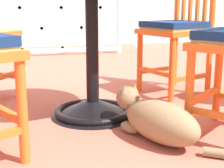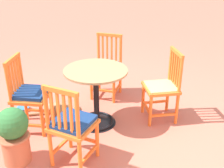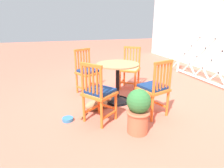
{
  "view_description": "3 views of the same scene",
  "coord_description": "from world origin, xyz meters",
  "px_view_note": "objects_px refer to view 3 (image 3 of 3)",
  "views": [
    {
      "loc": [
        -0.46,
        -1.85,
        0.62
      ],
      "look_at": [
        0.02,
        -0.09,
        0.19
      ],
      "focal_mm": 54.84,
      "sensor_mm": 36.0,
      "label": 1
    },
    {
      "loc": [
        2.09,
        2.25,
        2.02
      ],
      "look_at": [
        -0.27,
        0.05,
        0.5
      ],
      "focal_mm": 46.58,
      "sensor_mm": 36.0,
      "label": 2
    },
    {
      "loc": [
        3.06,
        -1.13,
        1.45
      ],
      "look_at": [
        -0.05,
        -0.15,
        0.37
      ],
      "focal_mm": 30.57,
      "sensor_mm": 36.0,
      "label": 3
    }
  ],
  "objects_px": {
    "cafe_table": "(117,87)",
    "orange_chair_tucked_in": "(99,93)",
    "orange_chair_facing_out": "(154,89)",
    "orange_chair_at_corner": "(130,69)",
    "tabby_cat": "(98,104)",
    "terracotta_planter": "(138,110)",
    "pet_water_bowl": "(68,119)",
    "orange_chair_by_planter": "(87,72)"
  },
  "relations": [
    {
      "from": "cafe_table",
      "to": "orange_chair_tucked_in",
      "type": "distance_m",
      "value": 0.8
    },
    {
      "from": "orange_chair_facing_out",
      "to": "orange_chair_at_corner",
      "type": "height_order",
      "value": "same"
    },
    {
      "from": "orange_chair_at_corner",
      "to": "tabby_cat",
      "type": "xyz_separation_m",
      "value": [
        0.87,
        -0.94,
        -0.34
      ]
    },
    {
      "from": "orange_chair_facing_out",
      "to": "terracotta_planter",
      "type": "xyz_separation_m",
      "value": [
        0.39,
        -0.44,
        -0.12
      ]
    },
    {
      "from": "cafe_table",
      "to": "terracotta_planter",
      "type": "xyz_separation_m",
      "value": [
        1.07,
        -0.08,
        0.04
      ]
    },
    {
      "from": "pet_water_bowl",
      "to": "orange_chair_facing_out",
      "type": "bearing_deg",
      "value": 80.94
    },
    {
      "from": "orange_chair_by_planter",
      "to": "orange_chair_tucked_in",
      "type": "bearing_deg",
      "value": -2.84
    },
    {
      "from": "orange_chair_at_corner",
      "to": "pet_water_bowl",
      "type": "distance_m",
      "value": 1.91
    },
    {
      "from": "orange_chair_facing_out",
      "to": "pet_water_bowl",
      "type": "xyz_separation_m",
      "value": [
        -0.21,
        -1.33,
        -0.42
      ]
    },
    {
      "from": "orange_chair_at_corner",
      "to": "pet_water_bowl",
      "type": "height_order",
      "value": "orange_chair_at_corner"
    },
    {
      "from": "cafe_table",
      "to": "orange_chair_by_planter",
      "type": "relative_size",
      "value": 0.83
    },
    {
      "from": "cafe_table",
      "to": "orange_chair_by_planter",
      "type": "height_order",
      "value": "orange_chair_by_planter"
    },
    {
      "from": "terracotta_planter",
      "to": "pet_water_bowl",
      "type": "distance_m",
      "value": 1.11
    },
    {
      "from": "tabby_cat",
      "to": "pet_water_bowl",
      "type": "relative_size",
      "value": 3.8
    },
    {
      "from": "cafe_table",
      "to": "orange_chair_facing_out",
      "type": "bearing_deg",
      "value": 28.01
    },
    {
      "from": "orange_chair_tucked_in",
      "to": "orange_chair_at_corner",
      "type": "bearing_deg",
      "value": 141.12
    },
    {
      "from": "cafe_table",
      "to": "pet_water_bowl",
      "type": "height_order",
      "value": "cafe_table"
    },
    {
      "from": "orange_chair_facing_out",
      "to": "cafe_table",
      "type": "bearing_deg",
      "value": -151.99
    },
    {
      "from": "orange_chair_at_corner",
      "to": "pet_water_bowl",
      "type": "xyz_separation_m",
      "value": [
        1.13,
        -1.48,
        -0.41
      ]
    },
    {
      "from": "orange_chair_at_corner",
      "to": "orange_chair_by_planter",
      "type": "bearing_deg",
      "value": -88.58
    },
    {
      "from": "orange_chair_tucked_in",
      "to": "orange_chair_by_planter",
      "type": "distance_m",
      "value": 1.24
    },
    {
      "from": "orange_chair_tucked_in",
      "to": "terracotta_planter",
      "type": "distance_m",
      "value": 0.64
    },
    {
      "from": "orange_chair_tucked_in",
      "to": "tabby_cat",
      "type": "distance_m",
      "value": 0.54
    },
    {
      "from": "cafe_table",
      "to": "terracotta_planter",
      "type": "relative_size",
      "value": 1.23
    },
    {
      "from": "orange_chair_tucked_in",
      "to": "orange_chair_at_corner",
      "type": "relative_size",
      "value": 1.0
    },
    {
      "from": "terracotta_planter",
      "to": "orange_chair_tucked_in",
      "type": "bearing_deg",
      "value": -137.83
    },
    {
      "from": "cafe_table",
      "to": "orange_chair_by_planter",
      "type": "distance_m",
      "value": 0.79
    },
    {
      "from": "orange_chair_facing_out",
      "to": "tabby_cat",
      "type": "distance_m",
      "value": 0.98
    },
    {
      "from": "orange_chair_by_planter",
      "to": "pet_water_bowl",
      "type": "bearing_deg",
      "value": -25.37
    },
    {
      "from": "cafe_table",
      "to": "tabby_cat",
      "type": "distance_m",
      "value": 0.5
    },
    {
      "from": "cafe_table",
      "to": "orange_chair_by_planter",
      "type": "bearing_deg",
      "value": -145.29
    },
    {
      "from": "orange_chair_facing_out",
      "to": "orange_chair_at_corner",
      "type": "bearing_deg",
      "value": 173.27
    },
    {
      "from": "orange_chair_by_planter",
      "to": "terracotta_planter",
      "type": "bearing_deg",
      "value": 11.88
    },
    {
      "from": "orange_chair_tucked_in",
      "to": "tabby_cat",
      "type": "bearing_deg",
      "value": 168.0
    },
    {
      "from": "orange_chair_facing_out",
      "to": "orange_chair_at_corner",
      "type": "xyz_separation_m",
      "value": [
        -1.34,
        0.16,
        -0.01
      ]
    },
    {
      "from": "orange_chair_by_planter",
      "to": "tabby_cat",
      "type": "height_order",
      "value": "orange_chair_by_planter"
    },
    {
      "from": "cafe_table",
      "to": "terracotta_planter",
      "type": "height_order",
      "value": "cafe_table"
    },
    {
      "from": "orange_chair_tucked_in",
      "to": "orange_chair_facing_out",
      "type": "xyz_separation_m",
      "value": [
        0.07,
        0.86,
        0.0
      ]
    },
    {
      "from": "tabby_cat",
      "to": "pet_water_bowl",
      "type": "xyz_separation_m",
      "value": [
        0.26,
        -0.55,
        -0.07
      ]
    },
    {
      "from": "orange_chair_tucked_in",
      "to": "pet_water_bowl",
      "type": "xyz_separation_m",
      "value": [
        -0.14,
        -0.46,
        -0.42
      ]
    },
    {
      "from": "tabby_cat",
      "to": "pet_water_bowl",
      "type": "height_order",
      "value": "tabby_cat"
    },
    {
      "from": "tabby_cat",
      "to": "terracotta_planter",
      "type": "distance_m",
      "value": 0.96
    }
  ]
}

